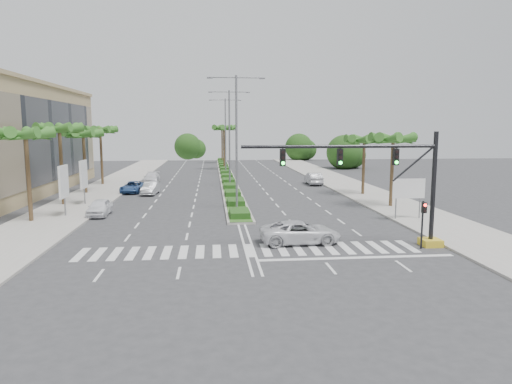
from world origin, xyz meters
TOP-DOWN VIEW (x-y plane):
  - ground at (0.00, 0.00)m, footprint 160.00×160.00m
  - footpath_right at (15.20, 20.00)m, footprint 6.00×120.00m
  - footpath_left at (-15.20, 20.00)m, footprint 6.00×120.00m
  - median at (0.00, 45.00)m, footprint 2.20×75.00m
  - median_grass at (0.00, 45.00)m, footprint 1.80×75.00m
  - signal_gantry at (9.27, -0.00)m, footprint 12.60×1.20m
  - pedestrian_signal at (10.60, -0.68)m, footprint 0.28×0.36m
  - direction_sign at (13.50, 7.99)m, footprint 2.70×0.11m
  - billboard_near at (-14.50, 12.00)m, footprint 0.18×2.10m
  - billboard_far at (-14.50, 18.00)m, footprint 0.18×2.10m
  - palm_left_near at (-16.50, 10.00)m, footprint 4.57×4.68m
  - palm_left_mid at (-16.50, 18.00)m, footprint 4.57×4.68m
  - palm_left_far at (-16.50, 26.00)m, footprint 4.57×4.68m
  - palm_left_end at (-16.50, 34.00)m, footprint 4.57×4.68m
  - palm_right_near at (14.50, 14.00)m, footprint 4.57×4.68m
  - palm_right_far at (14.50, 22.00)m, footprint 4.57×4.68m
  - palm_median_a at (0.00, 55.00)m, footprint 4.57×4.68m
  - palm_median_b at (0.00, 70.00)m, footprint 4.57×4.68m
  - streetlight_near at (0.00, 14.00)m, footprint 5.10×0.25m
  - streetlight_mid at (0.00, 30.00)m, footprint 5.10×0.25m
  - streetlight_far at (0.00, 46.00)m, footprint 5.10×0.25m
  - car_parked_a at (-11.80, 12.46)m, footprint 1.67×4.13m
  - car_parked_b at (-9.10, 24.87)m, footprint 1.88×4.35m
  - car_parked_c at (-11.38, 26.49)m, footprint 2.56×4.83m
  - car_parked_d at (-10.44, 35.92)m, footprint 2.07×4.87m
  - car_crossing at (3.41, 1.50)m, footprint 5.33×2.66m
  - car_right at (11.17, 32.08)m, footprint 1.73×4.82m

SIDE VIEW (x-z plane):
  - ground at x=0.00m, z-range 0.00..0.00m
  - footpath_right at x=15.20m, z-range 0.00..0.15m
  - footpath_left at x=-15.20m, z-range 0.00..0.15m
  - median at x=0.00m, z-range 0.00..0.20m
  - median_grass at x=0.00m, z-range 0.20..0.24m
  - car_parked_c at x=-11.38m, z-range 0.00..1.29m
  - car_parked_b at x=-9.10m, z-range 0.00..1.39m
  - car_parked_d at x=-10.44m, z-range 0.00..1.40m
  - car_parked_a at x=-11.80m, z-range 0.00..1.40m
  - car_crossing at x=3.41m, z-range 0.00..1.45m
  - car_right at x=11.17m, z-range 0.00..1.58m
  - pedestrian_signal at x=10.60m, z-range 0.54..3.54m
  - direction_sign at x=13.50m, z-range 0.75..4.15m
  - billboard_near at x=-14.50m, z-range 0.79..5.14m
  - billboard_far at x=-14.50m, z-range 0.79..5.14m
  - signal_gantry at x=9.27m, z-range -0.14..7.06m
  - palm_right_far at x=14.50m, z-range 2.54..9.29m
  - palm_right_near at x=14.50m, z-range 2.68..9.73m
  - palm_left_far at x=-16.50m, z-range 2.82..10.17m
  - palm_left_near at x=-16.50m, z-range 2.91..10.46m
  - streetlight_near at x=0.00m, z-range 0.81..12.81m
  - streetlight_mid at x=0.00m, z-range 0.81..12.81m
  - streetlight_far at x=0.00m, z-range 0.81..12.81m
  - palm_left_end at x=-16.50m, z-range 3.01..10.76m
  - palm_left_mid at x=-16.50m, z-range 3.10..11.05m
  - palm_median_a at x=0.00m, z-range 3.15..11.20m
  - palm_median_b at x=0.00m, z-range 3.15..11.20m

